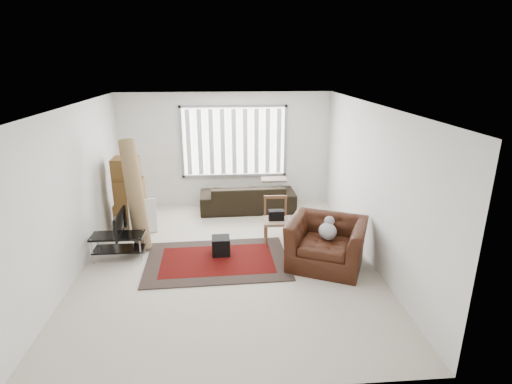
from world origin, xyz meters
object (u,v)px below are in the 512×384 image
(tv_stand, at_px, (118,241))
(moving_boxes, at_px, (129,196))
(side_chair, at_px, (276,218))
(armchair, at_px, (327,240))
(sofa, at_px, (248,193))

(tv_stand, xyz_separation_m, moving_boxes, (-0.07, 1.41, 0.37))
(side_chair, relative_size, armchair, 0.55)
(side_chair, distance_m, armchair, 1.24)
(sofa, xyz_separation_m, side_chair, (0.45, -1.78, 0.07))
(moving_boxes, bearing_deg, side_chair, -17.81)
(moving_boxes, bearing_deg, tv_stand, -87.01)
(sofa, height_order, armchair, armchair)
(moving_boxes, xyz_separation_m, side_chair, (2.96, -0.95, -0.21))
(side_chair, height_order, armchair, armchair)
(moving_boxes, distance_m, side_chair, 3.11)
(tv_stand, distance_m, side_chair, 2.92)
(side_chair, xyz_separation_m, armchair, (0.74, -0.99, -0.02))
(moving_boxes, bearing_deg, armchair, -27.65)
(tv_stand, bearing_deg, sofa, 42.60)
(sofa, distance_m, side_chair, 1.84)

